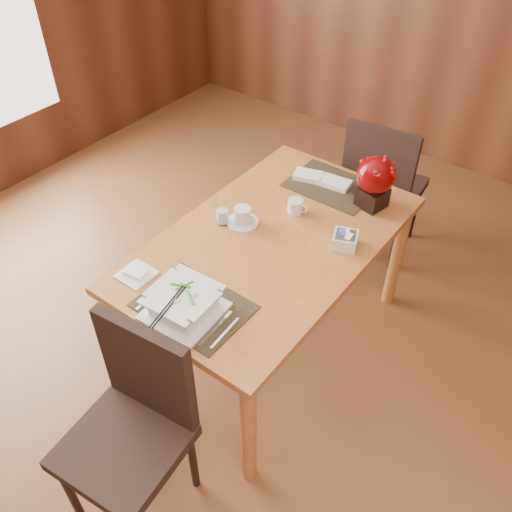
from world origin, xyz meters
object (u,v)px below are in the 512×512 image
Objects in this scene: water_glass at (222,211)px; berry_decor at (375,179)px; soup_setting at (183,304)px; bread_plate at (136,274)px; coffee_cup at (243,217)px; dining_table at (271,254)px; near_chair at (134,418)px; creamer_jug at (295,206)px; far_chair at (381,182)px; sugar_caddy at (345,240)px.

berry_decor is (0.52, 0.57, 0.09)m from water_glass.
bread_plate is at bearing 169.78° from soup_setting.
coffee_cup is 0.56× the size of berry_decor.
dining_table is 0.32m from water_glass.
water_glass is 0.15× the size of near_chair.
near_chair reaches higher than water_glass.
creamer_jug is (-0.03, 0.24, 0.13)m from dining_table.
near_chair reaches higher than coffee_cup.
near_chair is (0.06, -0.39, -0.28)m from soup_setting.
far_chair is (0.02, 2.03, 0.01)m from near_chair.
soup_setting reaches higher than coffee_cup.
near_chair reaches higher than dining_table.
coffee_cup is (-0.18, 0.01, 0.14)m from dining_table.
sugar_caddy is at bearing 71.45° from near_chair.
berry_decor is 0.30× the size of near_chair.
dining_table is 0.62m from soup_setting.
soup_setting is at bearing -6.62° from bread_plate.
soup_setting is 0.61m from water_glass.
far_chair is (0.08, 1.05, -0.12)m from dining_table.
berry_decor reaches higher than creamer_jug.
bread_plate is 0.62m from near_chair.
dining_table is at bearing 86.78° from near_chair.
soup_setting is at bearing -102.92° from berry_decor.
coffee_cup reaches higher than sugar_caddy.
coffee_cup is at bearing -162.52° from sugar_caddy.
near_chair is 0.99× the size of far_chair.
water_glass is 0.15× the size of far_chair.
sugar_caddy reaches higher than bread_plate.
dining_table is 0.23m from coffee_cup.
sugar_caddy is at bearing 49.16° from bread_plate.
coffee_cup is 1.43× the size of sugar_caddy.
bread_plate is 1.67m from far_chair.
soup_setting reaches higher than creamer_jug.
coffee_cup is 1.59× the size of creamer_jug.
coffee_cup is 1.06m from near_chair.
soup_setting is 2.74× the size of sugar_caddy.
water_glass is 1.18m from far_chair.
creamer_jug is at bearing 76.46° from far_chair.
far_chair reaches higher than near_chair.
far_chair is (0.08, 1.64, -0.27)m from soup_setting.
creamer_jug is at bearing 166.89° from sugar_caddy.
near_chair is at bearing -71.05° from water_glass.
water_glass is at bearing -144.17° from coffee_cup.
near_chair is (0.32, -0.94, -0.29)m from water_glass.
water_glass reaches higher than coffee_cup.
near_chair is (0.06, -0.99, -0.12)m from dining_table.
far_chair is (0.40, 1.61, -0.22)m from bread_plate.
far_chair reaches higher than creamer_jug.
berry_decor is 1.57m from near_chair.
sugar_caddy is 0.96m from bread_plate.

